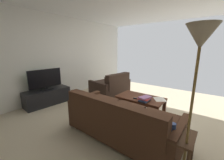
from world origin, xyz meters
The scene contains 13 objects.
ground_plane centered at (0.00, 0.00, 0.00)m, with size 5.51×5.99×0.01m, color beige.
wall_right centered at (2.75, 0.00, 1.29)m, with size 0.12×5.99×2.58m, color silver.
sofa_main centered at (-0.11, 0.90, 0.35)m, with size 2.02×0.88×0.81m.
loveseat_near centered at (1.38, -0.78, 0.34)m, with size 1.03×1.23×0.81m.
coffee_table centered at (0.03, -0.21, 0.36)m, with size 1.10×0.61×0.43m.
end_table centered at (-1.05, 1.05, 0.45)m, with size 0.43×0.43×0.55m.
floor_lamp centered at (-1.19, 1.17, 1.51)m, with size 0.29×0.29×1.81m.
tv_stand centered at (2.43, 0.87, 0.22)m, with size 0.56×1.24×0.44m.
flat_tv centered at (2.42, 0.87, 0.74)m, with size 0.22×0.89×0.58m.
coffee_mug centered at (-1.00, 1.01, 0.60)m, with size 0.10×0.08×0.10m.
book_stack centered at (-0.16, -0.01, 0.48)m, with size 0.26×0.32×0.11m.
tv_remote centered at (0.04, -0.04, 0.44)m, with size 0.16×0.10×0.02m.
loose_magazine centered at (-0.39, -0.33, 0.43)m, with size 0.24×0.31×0.01m, color silver.
Camera 1 is at (-1.36, 2.74, 1.58)m, focal length 22.29 mm.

